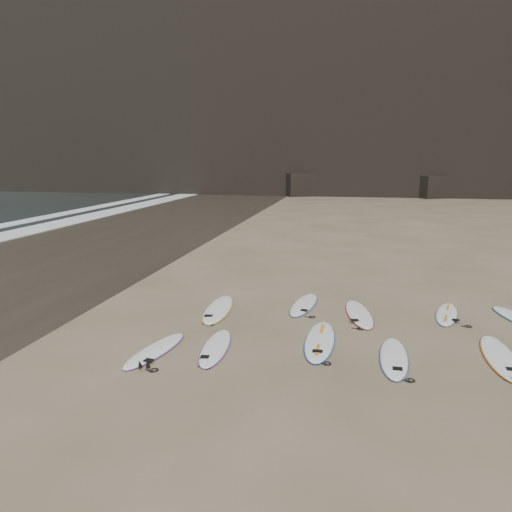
{
  "coord_description": "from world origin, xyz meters",
  "views": [
    {
      "loc": [
        0.42,
        -10.93,
        4.36
      ],
      "look_at": [
        -2.38,
        3.03,
        1.5
      ],
      "focal_mm": 35.0,
      "sensor_mm": 36.0,
      "label": 1
    }
  ],
  "objects_px": {
    "surfboard_0": "(155,350)",
    "surfboard_6": "(304,304)",
    "surfboard_4": "(500,357)",
    "surfboard_8": "(447,314)",
    "surfboard_1": "(216,347)",
    "surfboard_7": "(359,313)",
    "surfboard_2": "(320,340)",
    "surfboard_5": "(218,309)",
    "surfboard_3": "(394,357)"
  },
  "relations": [
    {
      "from": "surfboard_3",
      "to": "surfboard_8",
      "type": "distance_m",
      "value": 3.84
    },
    {
      "from": "surfboard_5",
      "to": "surfboard_7",
      "type": "distance_m",
      "value": 3.99
    },
    {
      "from": "surfboard_5",
      "to": "surfboard_6",
      "type": "bearing_deg",
      "value": 17.16
    },
    {
      "from": "surfboard_6",
      "to": "surfboard_8",
      "type": "xyz_separation_m",
      "value": [
        4.01,
        -0.11,
        -0.0
      ]
    },
    {
      "from": "surfboard_2",
      "to": "surfboard_5",
      "type": "height_order",
      "value": "same"
    },
    {
      "from": "surfboard_1",
      "to": "surfboard_5",
      "type": "distance_m",
      "value": 2.92
    },
    {
      "from": "surfboard_0",
      "to": "surfboard_5",
      "type": "distance_m",
      "value": 3.31
    },
    {
      "from": "surfboard_2",
      "to": "surfboard_7",
      "type": "xyz_separation_m",
      "value": [
        0.92,
        2.3,
        -0.0
      ]
    },
    {
      "from": "surfboard_2",
      "to": "surfboard_5",
      "type": "xyz_separation_m",
      "value": [
        -3.05,
        1.94,
        -0.0
      ]
    },
    {
      "from": "surfboard_4",
      "to": "surfboard_8",
      "type": "xyz_separation_m",
      "value": [
        -0.63,
        2.97,
        -0.01
      ]
    },
    {
      "from": "surfboard_0",
      "to": "surfboard_5",
      "type": "xyz_separation_m",
      "value": [
        0.57,
        3.26,
        0.01
      ]
    },
    {
      "from": "surfboard_1",
      "to": "surfboard_6",
      "type": "relative_size",
      "value": 0.97
    },
    {
      "from": "surfboard_5",
      "to": "surfboard_6",
      "type": "xyz_separation_m",
      "value": [
        2.37,
        0.94,
        -0.01
      ]
    },
    {
      "from": "surfboard_6",
      "to": "surfboard_7",
      "type": "height_order",
      "value": "surfboard_7"
    },
    {
      "from": "surfboard_2",
      "to": "surfboard_1",
      "type": "bearing_deg",
      "value": -158.83
    },
    {
      "from": "surfboard_1",
      "to": "surfboard_0",
      "type": "bearing_deg",
      "value": -166.57
    },
    {
      "from": "surfboard_2",
      "to": "surfboard_8",
      "type": "bearing_deg",
      "value": 40.08
    },
    {
      "from": "surfboard_3",
      "to": "surfboard_7",
      "type": "distance_m",
      "value": 3.08
    },
    {
      "from": "surfboard_6",
      "to": "surfboard_1",
      "type": "bearing_deg",
      "value": -106.62
    },
    {
      "from": "surfboard_1",
      "to": "surfboard_7",
      "type": "xyz_separation_m",
      "value": [
        3.25,
        3.19,
        0.0
      ]
    },
    {
      "from": "surfboard_4",
      "to": "surfboard_3",
      "type": "bearing_deg",
      "value": -165.87
    },
    {
      "from": "surfboard_6",
      "to": "surfboard_7",
      "type": "bearing_deg",
      "value": -13.02
    },
    {
      "from": "surfboard_1",
      "to": "surfboard_3",
      "type": "distance_m",
      "value": 3.99
    },
    {
      "from": "surfboard_4",
      "to": "surfboard_0",
      "type": "bearing_deg",
      "value": -169.49
    },
    {
      "from": "surfboard_4",
      "to": "surfboard_7",
      "type": "xyz_separation_m",
      "value": [
        -3.03,
        2.5,
        -0.0
      ]
    },
    {
      "from": "surfboard_6",
      "to": "surfboard_4",
      "type": "bearing_deg",
      "value": -26.73
    },
    {
      "from": "surfboard_2",
      "to": "surfboard_8",
      "type": "height_order",
      "value": "surfboard_2"
    },
    {
      "from": "surfboard_3",
      "to": "surfboard_8",
      "type": "relative_size",
      "value": 1.09
    },
    {
      "from": "surfboard_0",
      "to": "surfboard_6",
      "type": "distance_m",
      "value": 5.13
    },
    {
      "from": "surfboard_5",
      "to": "surfboard_7",
      "type": "height_order",
      "value": "surfboard_5"
    },
    {
      "from": "surfboard_1",
      "to": "surfboard_3",
      "type": "xyz_separation_m",
      "value": [
        3.99,
        0.2,
        0.0
      ]
    },
    {
      "from": "surfboard_5",
      "to": "surfboard_8",
      "type": "relative_size",
      "value": 1.25
    },
    {
      "from": "surfboard_4",
      "to": "surfboard_7",
      "type": "height_order",
      "value": "surfboard_4"
    },
    {
      "from": "surfboard_0",
      "to": "surfboard_2",
      "type": "bearing_deg",
      "value": 30.07
    },
    {
      "from": "surfboard_0",
      "to": "surfboard_4",
      "type": "bearing_deg",
      "value": 18.47
    },
    {
      "from": "surfboard_3",
      "to": "surfboard_4",
      "type": "height_order",
      "value": "surfboard_4"
    },
    {
      "from": "surfboard_3",
      "to": "surfboard_5",
      "type": "relative_size",
      "value": 0.87
    },
    {
      "from": "surfboard_4",
      "to": "surfboard_8",
      "type": "height_order",
      "value": "surfboard_4"
    },
    {
      "from": "surfboard_0",
      "to": "surfboard_2",
      "type": "distance_m",
      "value": 3.86
    },
    {
      "from": "surfboard_4",
      "to": "surfboard_8",
      "type": "relative_size",
      "value": 1.2
    },
    {
      "from": "surfboard_1",
      "to": "surfboard_5",
      "type": "xyz_separation_m",
      "value": [
        -0.72,
        2.83,
        0.01
      ]
    },
    {
      "from": "surfboard_7",
      "to": "surfboard_8",
      "type": "distance_m",
      "value": 2.45
    },
    {
      "from": "surfboard_3",
      "to": "surfboard_7",
      "type": "relative_size",
      "value": 0.94
    },
    {
      "from": "surfboard_3",
      "to": "surfboard_6",
      "type": "relative_size",
      "value": 0.99
    },
    {
      "from": "surfboard_1",
      "to": "surfboard_6",
      "type": "height_order",
      "value": "surfboard_6"
    },
    {
      "from": "surfboard_0",
      "to": "surfboard_6",
      "type": "bearing_deg",
      "value": 65.1
    },
    {
      "from": "surfboard_1",
      "to": "surfboard_3",
      "type": "height_order",
      "value": "surfboard_3"
    },
    {
      "from": "surfboard_5",
      "to": "surfboard_7",
      "type": "bearing_deg",
      "value": 0.62
    },
    {
      "from": "surfboard_1",
      "to": "surfboard_7",
      "type": "distance_m",
      "value": 4.55
    },
    {
      "from": "surfboard_0",
      "to": "surfboard_6",
      "type": "height_order",
      "value": "surfboard_6"
    }
  ]
}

